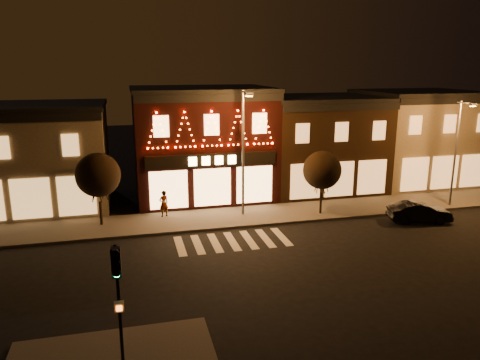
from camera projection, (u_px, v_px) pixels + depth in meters
name	position (u px, v px, depth m)	size (l,w,h in m)	color
ground	(250.00, 270.00, 22.75)	(120.00, 120.00, 0.00)	black
sidewalk_far	(248.00, 216.00, 30.73)	(44.00, 4.00, 0.15)	#47423D
building_left	(17.00, 157.00, 31.97)	(12.20, 8.28, 7.30)	#6B5D4C
building_pulp	(202.00, 142.00, 34.90)	(10.20, 8.34, 8.30)	black
building_right_a	(318.00, 143.00, 37.24)	(9.20, 8.28, 7.50)	#352112
building_right_b	(416.00, 137.00, 39.32)	(9.20, 8.28, 7.80)	#6B5D4C
traffic_signal_near	(118.00, 283.00, 14.52)	(0.30, 0.44, 4.28)	black
streetlamp_mid	(244.00, 144.00, 29.49)	(0.52, 1.87, 8.19)	#59595E
streetlamp_right	(458.00, 146.00, 31.69)	(0.61, 1.69, 7.37)	#59595E
tree_left	(98.00, 175.00, 28.13)	(2.72, 2.72, 4.55)	black
tree_right	(322.00, 170.00, 30.37)	(2.54, 2.54, 4.25)	black
dark_sedan	(419.00, 212.00, 29.67)	(1.38, 3.95, 1.30)	black
pedestrian	(164.00, 204.00, 30.22)	(0.64, 0.42, 1.76)	gray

